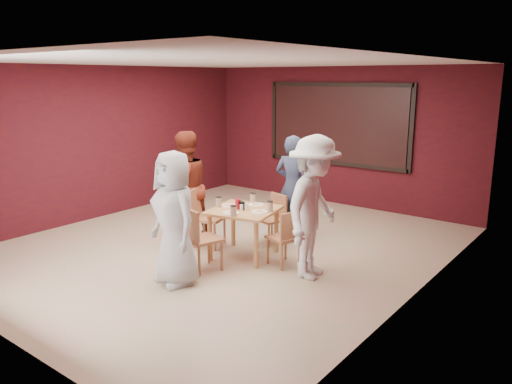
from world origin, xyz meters
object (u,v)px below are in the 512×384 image
Objects in this scene: dining_table at (244,215)px; chair_back at (274,215)px; chair_front at (199,236)px; chair_right at (287,235)px; diner_back at (293,187)px; diner_front at (174,218)px; chair_left at (204,214)px; diner_left at (185,187)px; diner_right at (314,208)px.

chair_back is at bearing 92.45° from dining_table.
chair_front is at bearing -92.91° from chair_back.
chair_right is 1.40m from diner_back.
diner_front is (-0.80, -1.33, 0.40)m from chair_right.
chair_front is (-0.12, -0.82, -0.13)m from dining_table.
chair_right is (0.77, -0.75, 0.02)m from chair_back.
chair_left reaches higher than dining_table.
chair_back is 0.96× the size of chair_right.
chair_front is at bearing 110.61° from diner_front.
diner_front is (-0.07, -1.29, 0.22)m from dining_table.
diner_left reaches higher than chair_back.
diner_back is 1.74m from diner_left.
chair_front is 2.06m from diner_back.
chair_front is 1.06m from chair_left.
diner_left is (-1.92, -0.07, 0.43)m from chair_right.
chair_left is 0.53× the size of diner_front.
chair_right is at bearing 71.01° from diner_right.
dining_table is 0.75m from chair_right.
diner_back reaches higher than chair_left.
chair_front reaches higher than chair_back.
diner_front is at bearing -60.79° from chair_left.
dining_table reaches higher than chair_back.
diner_left reaches higher than diner_front.
diner_left is at bearing 36.85° from diner_back.
diner_left reaches higher than chair_front.
dining_table is 1.23× the size of chair_front.
chair_front is at bearing 62.67° from diner_left.
diner_right reaches higher than chair_right.
dining_table is 1.23m from diner_right.
chair_left is 1.52m from chair_right.
chair_right is at bearing 73.96° from diner_front.
chair_back is 2.12m from diner_front.
diner_front reaches higher than chair_front.
diner_back is (0.12, 2.49, -0.01)m from diner_front.
chair_front is at bearing -134.47° from chair_right.
chair_right is at bearing 3.56° from dining_table.
diner_back is at bearing 120.51° from chair_right.
chair_left is 0.49× the size of diner_right.
diner_front is at bearing -91.00° from chair_back.
chair_left reaches higher than chair_right.
chair_left is 1.51m from diner_front.
chair_left is at bearing 102.33° from diner_left.
diner_back is (0.17, 2.02, 0.34)m from chair_front.
diner_back reaches higher than chair_back.
diner_right reaches higher than chair_left.
chair_left is 2.03m from diner_right.
chair_right is 0.67m from diner_right.
diner_right is (1.20, -0.03, 0.30)m from dining_table.
diner_right reaches higher than diner_left.
diner_right is at bearing -34.00° from chair_back.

